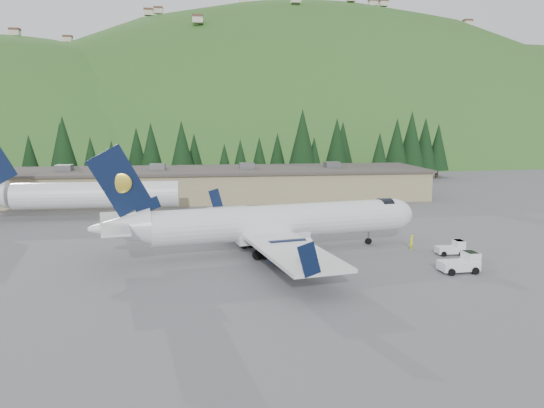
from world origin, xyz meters
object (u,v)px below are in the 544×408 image
(second_airliner, at_px, (75,194))
(ramp_worker, at_px, (411,242))
(airliner, at_px, (271,224))
(baggage_tug_a, at_px, (462,263))
(terminal_building, at_px, (218,183))
(baggage_tug_b, at_px, (452,248))

(second_airliner, relative_size, ramp_worker, 17.32)
(second_airliner, bearing_deg, ramp_worker, -31.00)
(airliner, height_order, baggage_tug_a, airliner)
(baggage_tug_a, relative_size, ramp_worker, 2.18)
(terminal_building, relative_size, ramp_worker, 44.72)
(second_airliner, xyz_separation_m, baggage_tug_a, (39.82, -31.50, -2.51))
(ramp_worker, bearing_deg, terminal_building, -101.08)
(airliner, relative_size, baggage_tug_b, 12.24)
(ramp_worker, bearing_deg, second_airliner, -67.53)
(second_airliner, xyz_separation_m, baggage_tug_b, (41.90, -25.51, -2.68))
(airliner, bearing_deg, second_airliner, 126.67)
(airliner, relative_size, baggage_tug_a, 9.78)
(terminal_building, bearing_deg, ramp_worker, -64.55)
(airliner, distance_m, ramp_worker, 14.79)
(baggage_tug_b, relative_size, terminal_building, 0.04)
(baggage_tug_a, xyz_separation_m, ramp_worker, (-1.28, 8.33, -0.02))
(airliner, relative_size, second_airliner, 1.23)
(baggage_tug_b, xyz_separation_m, terminal_building, (-21.99, 41.51, 1.98))
(baggage_tug_b, height_order, ramp_worker, ramp_worker)
(airliner, xyz_separation_m, second_airliner, (-23.95, 22.18, 0.33))
(airliner, xyz_separation_m, baggage_tug_b, (17.95, -3.33, -2.35))
(baggage_tug_a, height_order, ramp_worker, baggage_tug_a)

